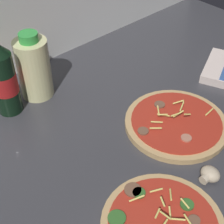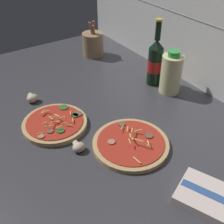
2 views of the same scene
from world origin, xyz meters
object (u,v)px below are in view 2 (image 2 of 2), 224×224
(beer_bottle, at_px, (155,62))
(oil_bottle, at_px, (171,74))
(pizza_near, at_px, (55,123))
(pizza_far, at_px, (131,143))
(utensil_crock, at_px, (93,44))
(mushroom_left, at_px, (79,147))
(dish_towel, at_px, (210,198))
(mushroom_right, at_px, (32,98))

(beer_bottle, relative_size, oil_bottle, 1.56)
(pizza_near, relative_size, pizza_far, 0.91)
(oil_bottle, relative_size, utensil_crock, 1.01)
(beer_bottle, distance_m, oil_bottle, 0.09)
(pizza_near, bearing_deg, oil_bottle, 83.70)
(pizza_far, distance_m, mushroom_left, 0.17)
(mushroom_left, distance_m, dish_towel, 0.41)
(mushroom_right, bearing_deg, pizza_far, 21.80)
(pizza_far, relative_size, beer_bottle, 0.88)
(mushroom_right, height_order, dish_towel, mushroom_right)
(beer_bottle, bearing_deg, mushroom_right, -107.67)
(beer_bottle, xyz_separation_m, mushroom_left, (0.19, -0.48, -0.09))
(mushroom_right, distance_m, dish_towel, 0.75)
(pizza_near, height_order, oil_bottle, oil_bottle)
(pizza_far, relative_size, dish_towel, 1.22)
(utensil_crock, bearing_deg, oil_bottle, 9.24)
(utensil_crock, bearing_deg, pizza_far, -21.13)
(pizza_near, relative_size, dish_towel, 1.12)
(dish_towel, bearing_deg, utensil_crock, 167.46)
(beer_bottle, relative_size, utensil_crock, 1.57)
(mushroom_right, xyz_separation_m, dish_towel, (0.72, 0.22, -0.00))
(utensil_crock, distance_m, dish_towel, 0.98)
(oil_bottle, bearing_deg, mushroom_right, -116.05)
(beer_bottle, bearing_deg, pizza_far, -50.70)
(beer_bottle, distance_m, mushroom_left, 0.52)
(oil_bottle, relative_size, mushroom_right, 3.70)
(oil_bottle, bearing_deg, pizza_far, -62.17)
(mushroom_right, bearing_deg, oil_bottle, 63.95)
(mushroom_right, bearing_deg, pizza_near, 2.75)
(pizza_near, height_order, mushroom_left, pizza_near)
(pizza_near, bearing_deg, mushroom_right, -177.25)
(utensil_crock, bearing_deg, dish_towel, -12.54)
(pizza_near, xyz_separation_m, mushroom_left, (0.16, 0.01, 0.00))
(mushroom_left, bearing_deg, mushroom_right, -176.94)
(pizza_near, xyz_separation_m, utensil_crock, (-0.43, 0.42, 0.05))
(oil_bottle, height_order, utensil_crock, oil_bottle)
(dish_towel, bearing_deg, pizza_near, -158.45)
(mushroom_right, height_order, utensil_crock, utensil_crock)
(pizza_near, distance_m, mushroom_left, 0.16)
(pizza_far, height_order, utensil_crock, utensil_crock)
(pizza_near, height_order, mushroom_right, pizza_near)
(pizza_far, xyz_separation_m, mushroom_right, (-0.43, -0.17, 0.01))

